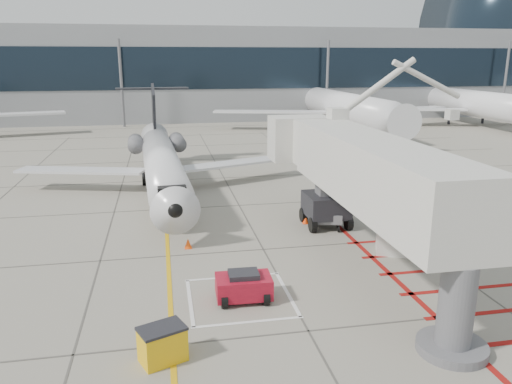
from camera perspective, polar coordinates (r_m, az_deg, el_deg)
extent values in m
plane|color=gray|center=(21.92, 2.97, -10.36)|extent=(260.00, 260.00, 0.00)
cone|color=#FB4D0D|center=(25.82, -7.77, -5.83)|extent=(0.38, 0.38, 0.52)
cone|color=#FF430D|center=(29.46, 5.70, -3.13)|extent=(0.36, 0.36, 0.50)
cube|color=gray|center=(90.47, -1.37, 13.49)|extent=(180.00, 28.00, 14.00)
cube|color=black|center=(76.63, 0.40, 13.97)|extent=(180.00, 0.10, 6.00)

